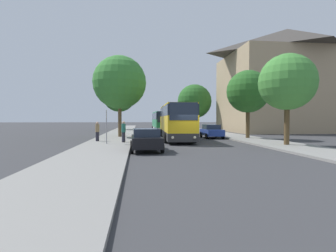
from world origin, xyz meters
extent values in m
plane|color=#38383A|center=(0.00, 0.00, 0.00)|extent=(300.00, 300.00, 0.00)
cube|color=gray|center=(-7.00, 0.00, 0.07)|extent=(4.00, 120.00, 0.15)
cube|color=gray|center=(7.00, 0.00, 0.07)|extent=(4.00, 120.00, 0.15)
cube|color=tan|center=(20.79, 21.14, 6.45)|extent=(20.06, 15.00, 12.90)
pyramid|color=#423D38|center=(20.79, 21.14, 15.15)|extent=(20.06, 15.00, 4.50)
cube|color=#2D2D2D|center=(-0.59, 5.46, 0.62)|extent=(2.94, 11.19, 0.70)
cube|color=yellow|center=(-0.59, 5.46, 1.72)|extent=(2.94, 11.19, 1.48)
cube|color=#232D3D|center=(-0.59, 5.46, 2.93)|extent=(2.96, 10.96, 0.95)
cube|color=yellow|center=(-0.59, 5.46, 3.47)|extent=(2.88, 10.96, 0.12)
cube|color=#232D3D|center=(-0.77, -0.12, 2.78)|extent=(2.31, 0.14, 1.45)
sphere|color=#F4EAC1|center=(-1.67, -0.11, 0.66)|extent=(0.24, 0.24, 0.24)
sphere|color=#F4EAC1|center=(0.13, -0.17, 0.66)|extent=(0.24, 0.24, 0.24)
cylinder|color=black|center=(-1.98, 2.18, 0.50)|extent=(0.33, 1.01, 1.00)
cylinder|color=black|center=(0.59, 2.09, 0.50)|extent=(0.33, 1.01, 1.00)
cylinder|color=black|center=(-1.76, 8.83, 0.50)|extent=(0.33, 1.01, 1.00)
cylinder|color=black|center=(0.81, 8.75, 0.50)|extent=(0.33, 1.01, 1.00)
cube|color=silver|center=(-0.79, 18.22, 0.62)|extent=(2.46, 10.01, 0.70)
cube|color=#23844C|center=(-0.79, 18.22, 1.54)|extent=(2.46, 10.01, 1.13)
cube|color=#232D3D|center=(-0.79, 18.22, 2.58)|extent=(2.48, 9.81, 0.95)
cube|color=#23844C|center=(-0.79, 18.22, 3.12)|extent=(2.41, 9.81, 0.12)
cube|color=#232D3D|center=(-0.78, 13.18, 2.43)|extent=(2.21, 0.06, 1.45)
sphere|color=#F4EAC1|center=(-1.64, 13.16, 0.66)|extent=(0.24, 0.24, 0.24)
sphere|color=#F4EAC1|center=(0.07, 13.16, 0.66)|extent=(0.24, 0.24, 0.24)
cylinder|color=black|center=(-2.01, 15.22, 0.50)|extent=(0.30, 1.00, 1.00)
cylinder|color=black|center=(0.44, 15.22, 0.50)|extent=(0.30, 1.00, 1.00)
cylinder|color=black|center=(-2.01, 21.22, 0.50)|extent=(0.30, 1.00, 1.00)
cylinder|color=black|center=(0.44, 21.22, 0.50)|extent=(0.30, 1.00, 1.00)
cube|color=black|center=(-3.90, -3.25, 0.66)|extent=(2.02, 4.21, 0.69)
cube|color=#232D3D|center=(-3.90, -3.41, 1.26)|extent=(1.74, 2.21, 0.51)
cylinder|color=black|center=(-4.89, -1.98, 0.31)|extent=(0.22, 0.63, 0.62)
cylinder|color=black|center=(-2.99, -1.93, 0.31)|extent=(0.22, 0.63, 0.62)
cylinder|color=black|center=(-4.82, -4.56, 0.31)|extent=(0.22, 0.63, 0.62)
cylinder|color=black|center=(-2.92, -4.51, 0.31)|extent=(0.22, 0.63, 0.62)
cube|color=#233D9E|center=(3.81, 7.78, 0.65)|extent=(1.84, 4.21, 0.69)
cube|color=#232D3D|center=(3.82, 7.95, 1.26)|extent=(1.60, 2.19, 0.53)
cylinder|color=black|center=(4.70, 6.48, 0.31)|extent=(0.21, 0.62, 0.62)
cylinder|color=black|center=(2.90, 6.50, 0.31)|extent=(0.21, 0.62, 0.62)
cylinder|color=black|center=(4.73, 9.07, 0.31)|extent=(0.21, 0.62, 0.62)
cylinder|color=black|center=(2.93, 9.09, 0.31)|extent=(0.21, 0.62, 0.62)
cube|color=#236B38|center=(4.15, 22.98, 0.67)|extent=(1.87, 4.33, 0.71)
cube|color=#232D3D|center=(4.15, 23.16, 1.30)|extent=(1.64, 2.25, 0.56)
cylinder|color=black|center=(5.08, 21.64, 0.31)|extent=(0.20, 0.62, 0.62)
cylinder|color=black|center=(3.22, 21.65, 0.31)|extent=(0.20, 0.62, 0.62)
cylinder|color=black|center=(5.08, 24.32, 0.31)|extent=(0.20, 0.62, 0.62)
cylinder|color=black|center=(3.23, 24.33, 0.31)|extent=(0.20, 0.62, 0.62)
cylinder|color=gray|center=(-6.98, 0.76, 1.52)|extent=(0.08, 0.08, 2.74)
cube|color=silver|center=(-6.98, 0.76, 2.54)|extent=(0.03, 0.45, 0.60)
cylinder|color=#23232D|center=(-5.67, 1.96, 0.58)|extent=(0.30, 0.30, 0.86)
cylinder|color=#236656|center=(-5.67, 1.96, 1.38)|extent=(0.36, 0.36, 0.72)
sphere|color=tan|center=(-5.67, 1.96, 1.85)|extent=(0.23, 0.23, 0.23)
cylinder|color=#23232D|center=(-8.09, 3.35, 0.57)|extent=(0.30, 0.30, 0.84)
cylinder|color=olive|center=(-8.09, 3.35, 1.34)|extent=(0.36, 0.36, 0.70)
sphere|color=tan|center=(-8.09, 3.35, 1.80)|extent=(0.23, 0.23, 0.23)
cylinder|color=#47331E|center=(-7.98, 30.67, 2.24)|extent=(0.40, 0.40, 4.19)
sphere|color=#286023|center=(-7.98, 30.67, 6.74)|extent=(6.42, 6.42, 6.42)
cylinder|color=brown|center=(-6.47, 9.26, 2.10)|extent=(0.40, 0.40, 3.90)
sphere|color=#387F33|center=(-6.47, 9.26, 6.30)|extent=(6.00, 6.00, 6.00)
cylinder|color=#513D23|center=(7.18, 5.76, 1.77)|extent=(0.40, 0.40, 3.23)
sphere|color=#286023|center=(7.18, 5.76, 5.07)|extent=(4.50, 4.50, 4.50)
cylinder|color=#513D23|center=(7.13, -1.66, 1.77)|extent=(0.40, 0.40, 3.25)
sphere|color=#428938|center=(7.13, -1.66, 5.04)|extent=(4.38, 4.38, 4.38)
cylinder|color=#513D23|center=(6.81, 30.35, 1.64)|extent=(0.40, 0.40, 2.99)
sphere|color=#286023|center=(6.81, 30.35, 5.66)|extent=(6.74, 6.74, 6.74)
camera|label=1|loc=(-4.47, -20.90, 2.17)|focal=28.00mm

